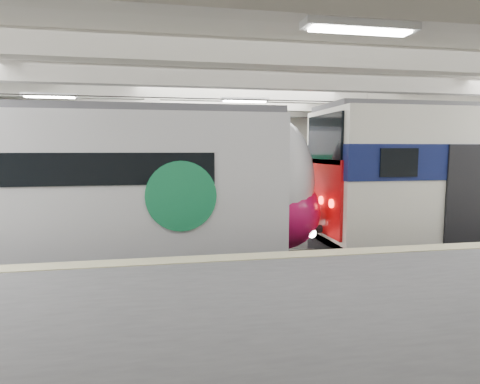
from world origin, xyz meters
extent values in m
cube|color=black|center=(0.00, 0.00, -0.05)|extent=(36.00, 24.00, 0.10)
cube|color=silver|center=(0.00, 0.00, 5.55)|extent=(36.00, 24.00, 0.20)
cube|color=beige|center=(0.00, 10.00, 2.75)|extent=(30.00, 0.10, 5.50)
cube|color=#525255|center=(0.00, -6.50, 0.55)|extent=(30.00, 7.00, 1.10)
cube|color=beige|center=(0.00, -3.25, 1.11)|extent=(30.00, 0.50, 0.02)
cube|color=beige|center=(-3.00, 3.00, 2.75)|extent=(0.50, 0.50, 5.50)
cube|color=beige|center=(5.00, 3.00, 2.75)|extent=(0.50, 0.50, 5.50)
cube|color=beige|center=(0.00, 0.00, 5.25)|extent=(30.00, 18.00, 0.50)
cube|color=#59544C|center=(0.00, 0.00, 0.08)|extent=(30.00, 1.52, 0.16)
cube|color=#59544C|center=(0.00, 5.50, 0.08)|extent=(30.00, 1.52, 0.16)
cylinder|color=black|center=(0.00, 0.00, 4.70)|extent=(30.00, 0.03, 0.03)
cylinder|color=black|center=(0.00, 5.50, 4.70)|extent=(30.00, 0.03, 0.03)
cube|color=white|center=(0.00, -2.00, 4.92)|extent=(26.00, 8.40, 0.12)
cube|color=silver|center=(-5.73, 0.00, 2.37)|extent=(12.46, 2.78, 3.74)
ellipsoid|color=silver|center=(0.50, 0.00, 2.37)|extent=(2.21, 2.72, 3.66)
ellipsoid|color=#B40F4C|center=(0.62, 0.00, 1.55)|extent=(2.34, 2.78, 2.24)
cylinder|color=#17814A|center=(-2.24, -1.42, 2.18)|extent=(1.73, 0.06, 1.73)
cube|color=#4C4C51|center=(-5.73, 0.00, 4.34)|extent=(12.46, 2.28, 0.20)
cube|color=black|center=(-5.73, 0.00, 0.35)|extent=(12.46, 1.95, 0.70)
cube|color=red|center=(1.98, 0.00, 1.94)|extent=(0.08, 2.61, 2.19)
cube|color=black|center=(1.98, 0.00, 3.61)|extent=(0.08, 2.46, 1.44)
cube|color=silver|center=(-5.29, 5.50, 2.27)|extent=(13.17, 3.20, 3.55)
cube|color=#17814A|center=(-5.29, 5.50, 2.74)|extent=(13.22, 3.26, 0.75)
cube|color=#4C4C51|center=(-5.29, 5.50, 4.14)|extent=(13.15, 2.74, 0.16)
cube|color=black|center=(-5.29, 5.50, 0.30)|extent=(13.16, 2.92, 0.60)
camera|label=1|loc=(-2.59, -11.16, 3.31)|focal=30.00mm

